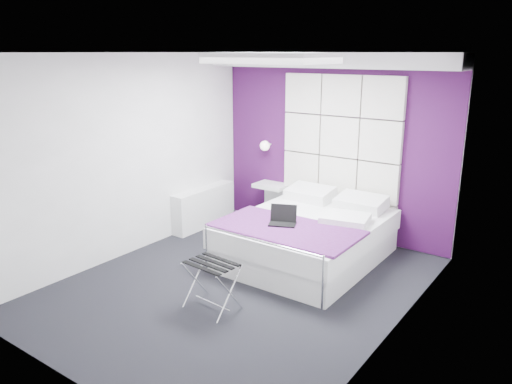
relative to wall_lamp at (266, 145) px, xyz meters
The scene contains 15 objects.
floor 2.61m from the wall_lamp, 62.99° to the right, with size 4.40×4.40×0.00m, color black.
ceiling 2.69m from the wall_lamp, 62.99° to the right, with size 4.40×4.40×0.00m, color white.
wall_back 1.06m from the wall_lamp, ahead, with size 3.60×3.60×0.00m, color silver.
wall_left 2.19m from the wall_lamp, 110.01° to the right, with size 4.40×4.40×0.00m, color silver.
wall_right 3.52m from the wall_lamp, 35.86° to the right, with size 4.40×4.40×0.00m, color silver.
accent_wall 1.06m from the wall_lamp, ahead, with size 3.58×0.02×2.58m, color #3A0E3E.
soffit 1.66m from the wall_lamp, ahead, with size 3.58×0.50×0.20m, color white.
headboard 1.20m from the wall_lamp, ahead, with size 1.80×0.08×2.30m, color silver, non-canonical shape.
skylight 2.24m from the wall_lamp, 54.28° to the right, with size 1.36×0.86×0.12m, color white, non-canonical shape.
wall_lamp is the anchor object (origin of this frame).
radiator 1.35m from the wall_lamp, 130.10° to the right, with size 0.22×1.20×0.60m, color white.
bed 1.87m from the wall_lamp, 36.35° to the right, with size 1.74×2.11×0.74m.
nightstand 0.62m from the wall_lamp, 16.26° to the right, with size 0.50×0.39×0.06m, color white.
luggage_rack 3.05m from the wall_lamp, 66.68° to the right, with size 0.52×0.38×0.51m.
laptop 1.94m from the wall_lamp, 48.62° to the right, with size 0.32×0.23×0.23m.
Camera 1 is at (3.23, -4.19, 2.61)m, focal length 35.00 mm.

